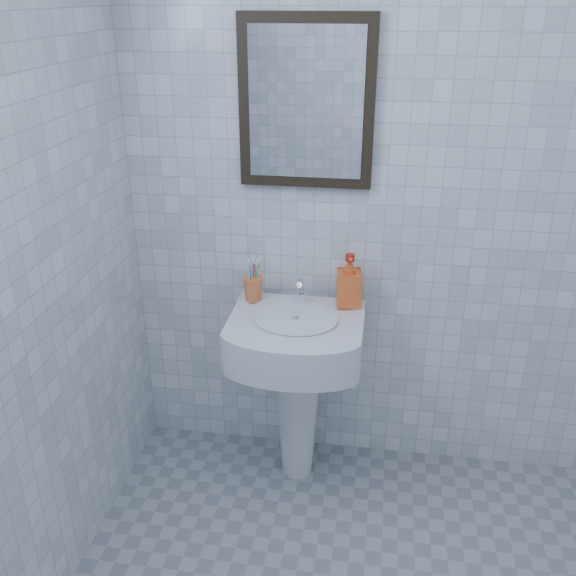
# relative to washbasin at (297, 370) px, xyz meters

# --- Properties ---
(wall_back) EXTENTS (2.20, 0.02, 2.50)m
(wall_back) POSITION_rel_washbasin_xyz_m (0.38, 0.22, 0.72)
(wall_back) COLOR white
(wall_back) RESTS_ON ground
(washbasin) EXTENTS (0.52, 0.38, 0.79)m
(washbasin) POSITION_rel_washbasin_xyz_m (0.00, 0.00, 0.00)
(washbasin) COLOR silver
(washbasin) RESTS_ON ground
(faucet) EXTENTS (0.04, 0.10, 0.11)m
(faucet) POSITION_rel_washbasin_xyz_m (0.00, 0.09, 0.30)
(faucet) COLOR silver
(faucet) RESTS_ON washbasin
(toothbrush_cup) EXTENTS (0.11, 0.11, 0.10)m
(toothbrush_cup) POSITION_rel_washbasin_xyz_m (-0.19, 0.10, 0.30)
(toothbrush_cup) COLOR orange
(toothbrush_cup) RESTS_ON washbasin
(soap_dispenser) EXTENTS (0.11, 0.11, 0.21)m
(soap_dispenser) POSITION_rel_washbasin_xyz_m (0.19, 0.11, 0.36)
(soap_dispenser) COLOR red
(soap_dispenser) RESTS_ON washbasin
(wall_mirror) EXTENTS (0.50, 0.04, 0.62)m
(wall_mirror) POSITION_rel_washbasin_xyz_m (0.00, 0.20, 1.02)
(wall_mirror) COLOR black
(wall_mirror) RESTS_ON wall_back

